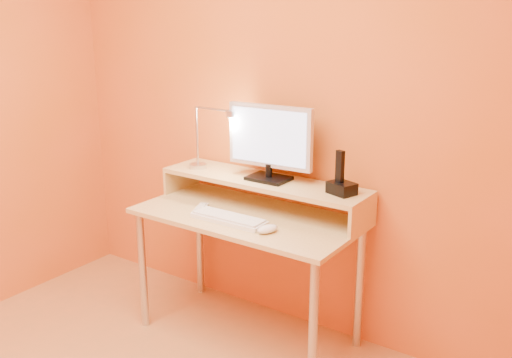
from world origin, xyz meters
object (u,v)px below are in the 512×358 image
Objects in this scene: keyboard at (229,219)px; remote_control at (200,210)px; monitor_panel at (270,136)px; phone_dock at (342,188)px; mouse at (267,229)px; lamp_base at (198,166)px.

keyboard is 2.19× the size of remote_control.
phone_dock is (0.43, -0.01, -0.21)m from monitor_panel.
remote_control is at bearing 170.90° from keyboard.
phone_dock is 1.13× the size of mouse.
mouse is at bearing -62.25° from monitor_panel.
phone_dock reaches higher than mouse.
keyboard is 0.22m from remote_control.
lamp_base reaches higher than keyboard.
phone_dock is at bearing -5.24° from monitor_panel.
monitor_panel is 3.74× the size of phone_dock.
remote_control is at bearing -48.75° from lamp_base.
keyboard is at bearing -165.89° from mouse.
remote_control is (-0.22, 0.03, -0.00)m from keyboard.
phone_dock is 0.77m from remote_control.
phone_dock is at bearing -3.03° from remote_control.
keyboard is at bearing -31.47° from remote_control.
phone_dock reaches higher than remote_control.
remote_control is at bearing -168.14° from mouse.
mouse is at bearing -4.38° from keyboard.
mouse is 0.62× the size of remote_control.
phone_dock is 0.71× the size of remote_control.
lamp_base is at bearing 108.40° from remote_control.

